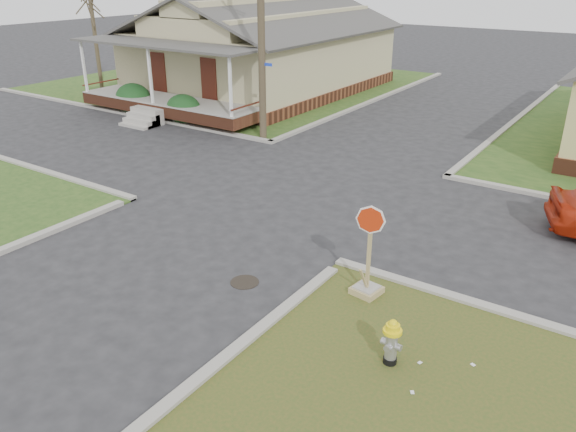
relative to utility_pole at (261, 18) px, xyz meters
The scene contains 11 objects.
ground 10.89m from the utility_pole, 64.74° to the right, with size 120.00×120.00×0.00m, color #242427.
verge_far_left 13.48m from the utility_pole, 134.04° to the left, with size 19.00×19.00×0.05m, color #284A1A.
curbs 7.39m from the utility_pole, 42.88° to the right, with size 80.00×40.00×0.12m, color #A09B90, non-canonical shape.
manhole 12.29m from the utility_pole, 55.75° to the right, with size 0.64×0.64×0.01m, color black.
corner_house 9.99m from the utility_pole, 126.69° to the left, with size 10.10×15.50×5.30m.
utility_pole is the anchor object (origin of this frame).
tree_far_left 14.31m from the utility_pole, 167.34° to the left, with size 0.22×0.22×4.90m, color #423526.
fire_hydrant 15.05m from the utility_pole, 44.83° to the right, with size 0.33×0.33×0.89m.
stop_sign 12.90m from the utility_pole, 43.29° to the right, with size 0.58×0.56×2.03m.
hedge_left 8.87m from the utility_pole, behind, with size 1.64×1.34×1.25m, color #153B19.
hedge_right 6.01m from the utility_pole, behind, with size 1.56×1.28×1.19m, color #153B19.
Camera 1 is at (9.04, -8.91, 6.40)m, focal length 35.00 mm.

